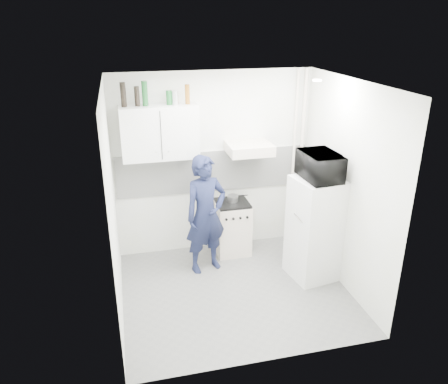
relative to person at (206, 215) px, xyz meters
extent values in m
plane|color=slate|center=(0.24, -0.63, -0.81)|extent=(2.80, 2.80, 0.00)
plane|color=white|center=(0.24, -0.63, 1.79)|extent=(2.80, 2.80, 0.00)
plane|color=white|center=(0.24, 0.62, 0.49)|extent=(2.80, 0.00, 2.80)
plane|color=white|center=(-1.16, -0.63, 0.49)|extent=(0.00, 2.60, 2.60)
plane|color=white|center=(1.64, -0.63, 0.49)|extent=(0.00, 2.60, 2.60)
imported|color=#161B38|center=(0.00, 0.00, 0.00)|extent=(0.68, 0.55, 1.63)
cube|color=beige|center=(0.46, 0.37, -0.43)|extent=(0.48, 0.48, 0.76)
cube|color=white|center=(1.34, -0.50, -0.12)|extent=(0.66, 0.66, 1.38)
cube|color=black|center=(0.46, 0.37, -0.03)|extent=(0.46, 0.46, 0.03)
cylinder|color=silver|center=(0.48, 0.41, 0.02)|extent=(0.16, 0.16, 0.09)
imported|color=black|center=(1.34, -0.50, 0.74)|extent=(0.62, 0.44, 0.33)
cylinder|color=black|center=(-0.93, 0.45, 1.54)|extent=(0.07, 0.07, 0.30)
cylinder|color=black|center=(-0.76, 0.45, 1.51)|extent=(0.06, 0.06, 0.25)
cylinder|color=#144C1E|center=(-0.66, 0.45, 1.54)|extent=(0.07, 0.07, 0.31)
cylinder|color=#144C1E|center=(-0.36, 0.45, 1.48)|extent=(0.07, 0.07, 0.18)
cylinder|color=silver|center=(-0.29, 0.45, 1.48)|extent=(0.09, 0.09, 0.18)
cylinder|color=brown|center=(-0.13, 0.45, 1.51)|extent=(0.06, 0.06, 0.25)
cube|color=white|center=(-0.51, 0.45, 1.04)|extent=(1.00, 0.35, 0.70)
cube|color=beige|center=(0.69, 0.37, 0.76)|extent=(0.60, 0.50, 0.14)
cube|color=white|center=(0.24, 0.61, 0.39)|extent=(2.74, 0.03, 0.60)
cylinder|color=beige|center=(1.54, 0.54, 0.49)|extent=(0.05, 0.05, 2.60)
cylinder|color=beige|center=(1.42, 0.54, 0.49)|extent=(0.04, 0.04, 2.60)
cylinder|color=white|center=(1.24, -0.43, 1.76)|extent=(0.10, 0.10, 0.02)
camera|label=1|loc=(-0.99, -5.15, 2.44)|focal=35.00mm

